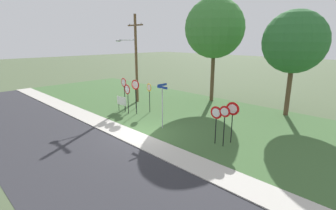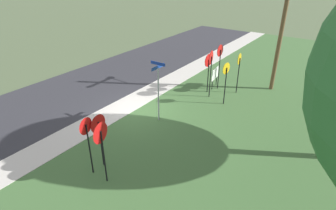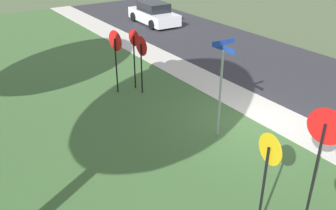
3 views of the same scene
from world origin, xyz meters
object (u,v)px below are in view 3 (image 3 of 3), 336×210
(yield_sign_near_right, at_px, (116,47))
(street_name_post, at_px, (221,81))
(stop_sign_near_left, at_px, (322,142))
(stop_sign_near_right, at_px, (267,165))
(yield_sign_far_left, at_px, (134,45))
(parked_sedan_distant, at_px, (154,14))
(yield_sign_near_left, at_px, (142,51))

(yield_sign_near_right, bearing_deg, street_name_post, -177.99)
(stop_sign_near_left, xyz_separation_m, street_name_post, (3.92, -0.79, -0.24))
(stop_sign_near_left, height_order, stop_sign_near_right, stop_sign_near_left)
(yield_sign_far_left, relative_size, parked_sedan_distant, 0.57)
(stop_sign_near_right, height_order, parked_sedan_distant, stop_sign_near_right)
(yield_sign_near_right, distance_m, yield_sign_far_left, 0.78)
(stop_sign_near_right, relative_size, parked_sedan_distant, 0.58)
(stop_sign_near_left, relative_size, yield_sign_near_right, 1.14)
(yield_sign_near_right, xyz_separation_m, yield_sign_far_left, (-0.03, -0.77, -0.08))
(parked_sedan_distant, bearing_deg, yield_sign_near_left, 148.29)
(yield_sign_near_left, relative_size, yield_sign_near_right, 0.92)
(yield_sign_far_left, distance_m, street_name_post, 4.67)
(stop_sign_near_right, relative_size, yield_sign_near_right, 0.98)
(street_name_post, relative_size, parked_sedan_distant, 0.73)
(yield_sign_far_left, bearing_deg, yield_sign_near_right, 78.56)
(yield_sign_near_left, xyz_separation_m, street_name_post, (-4.11, -0.30, 0.15))
(stop_sign_near_right, bearing_deg, yield_sign_near_left, -3.16)
(yield_sign_near_right, height_order, yield_sign_far_left, yield_sign_near_right)
(stop_sign_near_right, relative_size, yield_sign_near_left, 1.08)
(yield_sign_near_left, relative_size, yield_sign_far_left, 0.95)
(stop_sign_near_left, bearing_deg, yield_sign_near_left, -14.48)
(stop_sign_near_left, relative_size, yield_sign_near_left, 1.25)
(stop_sign_near_left, distance_m, stop_sign_near_right, 1.22)
(yield_sign_near_right, xyz_separation_m, parked_sedan_distant, (8.65, -6.99, -1.23))
(stop_sign_near_left, height_order, street_name_post, street_name_post)
(stop_sign_near_left, xyz_separation_m, stop_sign_near_right, (0.37, 1.11, -0.32))
(street_name_post, bearing_deg, parked_sedan_distant, -23.93)
(stop_sign_near_right, height_order, street_name_post, street_name_post)
(stop_sign_near_right, bearing_deg, street_name_post, -19.53)
(stop_sign_near_left, xyz_separation_m, parked_sedan_distant, (17.25, -6.71, -1.45))
(street_name_post, bearing_deg, yield_sign_near_right, 12.87)
(yield_sign_far_left, bearing_deg, stop_sign_near_right, 159.40)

